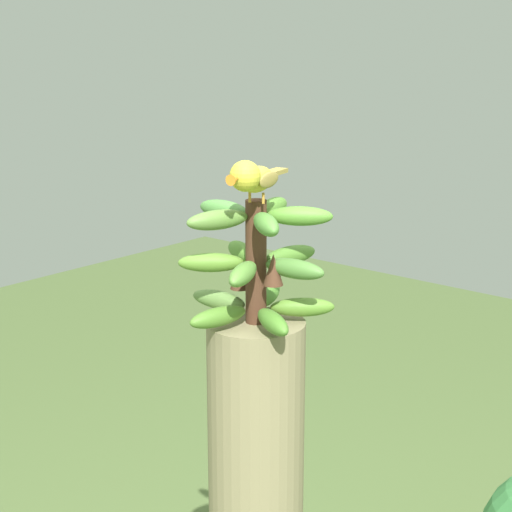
% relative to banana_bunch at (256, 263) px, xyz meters
% --- Properties ---
extents(banana_bunch, '(0.29, 0.29, 0.23)m').
position_rel_banana_bunch_xyz_m(banana_bunch, '(0.00, 0.00, 0.00)').
color(banana_bunch, '#4C2D1E').
rests_on(banana_bunch, banana_tree).
extents(perched_bird, '(0.07, 0.20, 0.08)m').
position_rel_banana_bunch_xyz_m(perched_bird, '(-0.02, 0.04, 0.16)').
color(perched_bird, '#C68933').
rests_on(perched_bird, banana_bunch).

